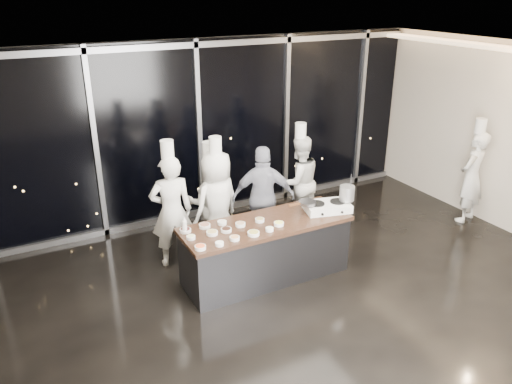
% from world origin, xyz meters
% --- Properties ---
extents(ground, '(9.00, 9.00, 0.00)m').
position_xyz_m(ground, '(0.00, 0.00, 0.00)').
color(ground, black).
rests_on(ground, ground).
extents(room_shell, '(9.02, 7.02, 3.21)m').
position_xyz_m(room_shell, '(0.18, 0.00, 2.25)').
color(room_shell, beige).
rests_on(room_shell, ground).
extents(window_wall, '(8.90, 0.11, 3.20)m').
position_xyz_m(window_wall, '(0.00, 3.43, 1.60)').
color(window_wall, black).
rests_on(window_wall, ground).
extents(demo_counter, '(2.46, 0.86, 0.90)m').
position_xyz_m(demo_counter, '(0.00, 0.90, 0.45)').
color(demo_counter, '#343438').
rests_on(demo_counter, ground).
extents(stove, '(0.74, 0.55, 0.14)m').
position_xyz_m(stove, '(1.00, 0.83, 0.96)').
color(stove, white).
rests_on(stove, demo_counter).
extents(frying_pan, '(0.47, 0.31, 0.04)m').
position_xyz_m(frying_pan, '(0.69, 0.91, 1.06)').
color(frying_pan, slate).
rests_on(frying_pan, stove).
extents(stock_pot, '(0.27, 0.27, 0.22)m').
position_xyz_m(stock_pot, '(1.30, 0.76, 1.15)').
color(stock_pot, '#AFAFB2').
rests_on(stock_pot, stove).
extents(prep_bowls, '(1.38, 0.71, 0.05)m').
position_xyz_m(prep_bowls, '(-0.62, 0.86, 0.93)').
color(prep_bowls, white).
rests_on(prep_bowls, demo_counter).
extents(squeeze_bottle, '(0.07, 0.07, 0.25)m').
position_xyz_m(squeeze_bottle, '(-1.14, 1.12, 1.02)').
color(squeeze_bottle, silver).
rests_on(squeeze_bottle, demo_counter).
extents(chef_far_left, '(0.70, 0.52, 1.99)m').
position_xyz_m(chef_far_left, '(-1.06, 1.91, 0.90)').
color(chef_far_left, white).
rests_on(chef_far_left, ground).
extents(chef_left, '(0.96, 0.77, 1.94)m').
position_xyz_m(chef_left, '(-0.32, 1.91, 0.87)').
color(chef_left, white).
rests_on(chef_left, ground).
extents(chef_center, '(0.94, 0.85, 1.80)m').
position_xyz_m(chef_center, '(-0.33, 2.16, 0.79)').
color(chef_center, white).
rests_on(chef_center, ground).
extents(guest, '(1.09, 0.80, 1.72)m').
position_xyz_m(guest, '(0.43, 1.78, 0.86)').
color(guest, '#121733').
rests_on(guest, ground).
extents(chef_right, '(0.82, 0.65, 1.88)m').
position_xyz_m(chef_right, '(1.36, 2.18, 0.84)').
color(chef_right, white).
rests_on(chef_right, ground).
extents(chef_side, '(0.70, 0.57, 1.91)m').
position_xyz_m(chef_side, '(4.20, 0.92, 0.86)').
color(chef_side, white).
rests_on(chef_side, ground).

